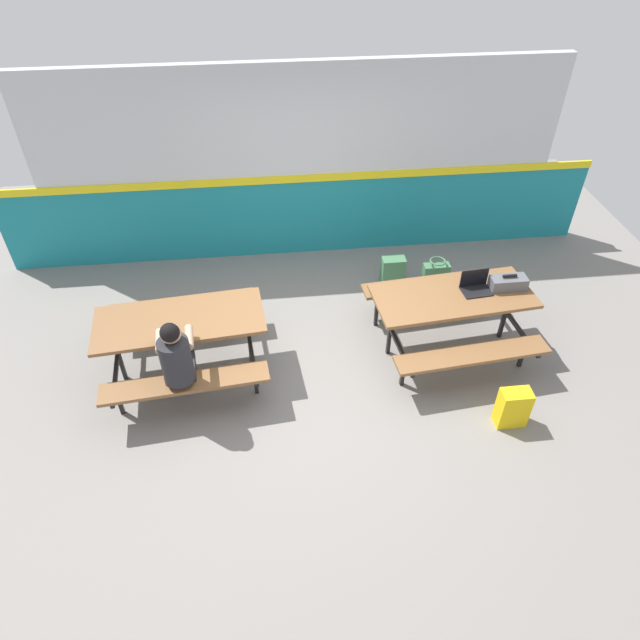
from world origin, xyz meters
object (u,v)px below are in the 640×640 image
Objects in this scene: student_nearer at (177,358)px; satchel_spare at (392,272)px; laptop_dark at (476,286)px; picnic_table_left at (182,331)px; picnic_table_right at (451,307)px; toolbox_grey at (508,283)px; tote_bag_bright at (435,276)px; backpack_dark at (512,407)px.

student_nearer is 3.19m from satchel_spare.
satchel_spare is at bearing 119.23° from laptop_dark.
satchel_spare is (2.58, 1.28, -0.36)m from picnic_table_left.
picnic_table_right is 3.01m from student_nearer.
picnic_table_right is 0.67m from toolbox_grey.
student_nearer reaches higher than picnic_table_right.
picnic_table_left is at bearing -177.86° from toolbox_grey.
toolbox_grey reaches higher than tote_bag_bright.
toolbox_grey is (0.62, 0.06, 0.24)m from picnic_table_right.
laptop_dark is (3.20, 0.69, 0.08)m from student_nearer.
laptop_dark is 0.77× the size of backpack_dark.
backpack_dark is (3.26, -0.57, -0.49)m from student_nearer.
picnic_table_left is 2.90m from satchel_spare.
student_nearer is 2.74× the size of satchel_spare.
student_nearer is 3.02× the size of toolbox_grey.
picnic_table_left is 5.35× the size of laptop_dark.
satchel_spare is (-0.64, 1.14, -0.57)m from laptop_dark.
picnic_table_right is 1.50× the size of student_nearer.
student_nearer is 3.56× the size of laptop_dark.
student_nearer is 3.35m from backpack_dark.
tote_bag_bright is at bearing 113.15° from toolbox_grey.
laptop_dark is 1.43m from satchel_spare.
toolbox_grey is 0.91× the size of backpack_dark.
laptop_dark reaches higher than toolbox_grey.
laptop_dark reaches higher than satchel_spare.
toolbox_grey is at bearing -48.78° from satchel_spare.
laptop_dark reaches higher than picnic_table_right.
backpack_dark is (3.28, -1.12, -0.36)m from picnic_table_left.
picnic_table_right is at bearing 1.45° from picnic_table_left.
picnic_table_right reaches higher than backpack_dark.
picnic_table_right is at bearing 12.14° from student_nearer.
backpack_dark is at bearing -18.90° from picnic_table_left.
laptop_dark is (3.22, 0.14, 0.21)m from picnic_table_left.
picnic_table_left is 4.12× the size of backpack_dark.
satchel_spare is (-0.56, 0.10, 0.02)m from tote_bag_bright.
satchel_spare is (2.56, 1.84, -0.49)m from student_nearer.
satchel_spare reaches higher than tote_bag_bright.
laptop_dark is at bearing 93.01° from backpack_dark.
student_nearer reaches higher than tote_bag_bright.
tote_bag_bright is at bearing 93.73° from backpack_dark.
student_nearer is (0.02, -0.56, 0.13)m from picnic_table_left.
laptop_dark is 0.79× the size of tote_bag_bright.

